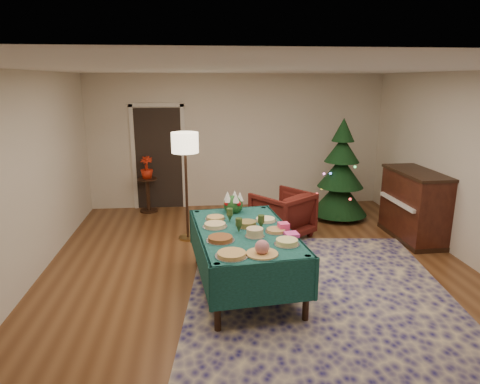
{
  "coord_description": "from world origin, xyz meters",
  "views": [
    {
      "loc": [
        -0.84,
        -5.2,
        2.58
      ],
      "look_at": [
        -0.22,
        0.83,
        0.98
      ],
      "focal_mm": 32.0,
      "sensor_mm": 36.0,
      "label": 1
    }
  ],
  "objects": [
    {
      "name": "platter_4",
      "position": [
        -0.18,
        -0.48,
        0.83
      ],
      "size": [
        0.24,
        0.24,
        0.11
      ],
      "color": "silver",
      "rests_on": "buffet_table"
    },
    {
      "name": "platter_3",
      "position": [
        -0.59,
        -0.58,
        0.8
      ],
      "size": [
        0.33,
        0.33,
        0.05
      ],
      "color": "silver",
      "rests_on": "buffet_table"
    },
    {
      "name": "room_shell",
      "position": [
        0.0,
        0.0,
        1.35
      ],
      "size": [
        7.0,
        7.0,
        7.0
      ],
      "color": "#593319",
      "rests_on": "ground"
    },
    {
      "name": "armchair",
      "position": [
        0.58,
        1.55,
        0.43
      ],
      "size": [
        1.13,
        1.12,
        0.86
      ],
      "primitive_type": "imported",
      "rotation": [
        0.0,
        0.0,
        3.79
      ],
      "color": "#501611",
      "rests_on": "ground"
    },
    {
      "name": "doorway",
      "position": [
        -1.6,
        3.48,
        1.1
      ],
      "size": [
        1.08,
        0.04,
        2.16
      ],
      "color": "black",
      "rests_on": "ground"
    },
    {
      "name": "platter_6",
      "position": [
        -0.63,
        -0.09,
        0.8
      ],
      "size": [
        0.31,
        0.31,
        0.05
      ],
      "color": "silver",
      "rests_on": "buffet_table"
    },
    {
      "name": "buffet_table",
      "position": [
        -0.27,
        -0.25,
        0.62
      ],
      "size": [
        1.37,
        2.11,
        0.78
      ],
      "color": "black",
      "rests_on": "ground"
    },
    {
      "name": "rug",
      "position": [
        0.62,
        -0.73,
        0.01
      ],
      "size": [
        3.65,
        4.53,
        0.02
      ],
      "primitive_type": "cube",
      "rotation": [
        0.0,
        0.0,
        -0.11
      ],
      "color": "#191654",
      "rests_on": "ground"
    },
    {
      "name": "centerpiece",
      "position": [
        -0.34,
        0.52,
        0.91
      ],
      "size": [
        0.28,
        0.28,
        0.32
      ],
      "color": "#1E4C1E",
      "rests_on": "buffet_table"
    },
    {
      "name": "christmas_tree",
      "position": [
        1.85,
        2.42,
        0.86
      ],
      "size": [
        1.39,
        1.39,
        1.91
      ],
      "color": "black",
      "rests_on": "ground"
    },
    {
      "name": "platter_8",
      "position": [
        0.04,
        0.07,
        0.8
      ],
      "size": [
        0.29,
        0.29,
        0.04
      ],
      "color": "silver",
      "rests_on": "buffet_table"
    },
    {
      "name": "gift_box",
      "position": [
        0.2,
        -0.32,
        0.83
      ],
      "size": [
        0.14,
        0.14,
        0.1
      ],
      "primitive_type": "cube",
      "rotation": [
        0.0,
        0.0,
        0.11
      ],
      "color": "#F6447E",
      "rests_on": "buffet_table"
    },
    {
      "name": "potted_plant",
      "position": [
        -1.82,
        3.2,
        0.81
      ],
      "size": [
        0.25,
        0.44,
        0.25
      ],
      "primitive_type": "imported",
      "color": "red",
      "rests_on": "side_table"
    },
    {
      "name": "piano",
      "position": [
        2.7,
        1.22,
        0.56
      ],
      "size": [
        0.66,
        1.34,
        1.15
      ],
      "color": "black",
      "rests_on": "ground"
    },
    {
      "name": "napkin_stack",
      "position": [
        0.26,
        -0.51,
        0.8
      ],
      "size": [
        0.17,
        0.17,
        0.04
      ],
      "primitive_type": "cube",
      "rotation": [
        0.0,
        0.0,
        0.11
      ],
      "color": "#F744A6",
      "rests_on": "buffet_table"
    },
    {
      "name": "side_table",
      "position": [
        -1.82,
        3.2,
        0.33
      ],
      "size": [
        0.38,
        0.38,
        0.69
      ],
      "color": "black",
      "rests_on": "ground"
    },
    {
      "name": "platter_2",
      "position": [
        0.15,
        -0.77,
        0.81
      ],
      "size": [
        0.29,
        0.29,
        0.06
      ],
      "color": "silver",
      "rests_on": "buffet_table"
    },
    {
      "name": "platter_0",
      "position": [
        -0.5,
        -1.04,
        0.8
      ],
      "size": [
        0.36,
        0.36,
        0.05
      ],
      "color": "silver",
      "rests_on": "buffet_table"
    },
    {
      "name": "platter_9",
      "position": [
        -0.61,
        0.21,
        0.8
      ],
      "size": [
        0.27,
        0.27,
        0.04
      ],
      "color": "silver",
      "rests_on": "buffet_table"
    },
    {
      "name": "platter_5",
      "position": [
        0.1,
        -0.35,
        0.8
      ],
      "size": [
        0.27,
        0.27,
        0.04
      ],
      "color": "silver",
      "rests_on": "buffet_table"
    },
    {
      "name": "goblet_0",
      "position": [
        -0.43,
        0.1,
        0.87
      ],
      "size": [
        0.08,
        0.08,
        0.18
      ],
      "color": "#2D471E",
      "rests_on": "buffet_table"
    },
    {
      "name": "goblet_1",
      "position": [
        -0.06,
        -0.22,
        0.87
      ],
      "size": [
        0.08,
        0.08,
        0.18
      ],
      "color": "#2D471E",
      "rests_on": "buffet_table"
    },
    {
      "name": "floor_lamp",
      "position": [
        -1.02,
        1.59,
        1.51
      ],
      "size": [
        0.43,
        0.43,
        1.78
      ],
      "color": "#A57F3F",
      "rests_on": "ground"
    },
    {
      "name": "goblet_2",
      "position": [
        -0.35,
        -0.31,
        0.87
      ],
      "size": [
        0.08,
        0.08,
        0.18
      ],
      "color": "#2D471E",
      "rests_on": "buffet_table"
    },
    {
      "name": "platter_7",
      "position": [
        -0.23,
        -0.13,
        0.81
      ],
      "size": [
        0.27,
        0.27,
        0.07
      ],
      "color": "silver",
      "rests_on": "buffet_table"
    },
    {
      "name": "platter_1",
      "position": [
        -0.17,
        -1.03,
        0.84
      ],
      "size": [
        0.35,
        0.35,
        0.17
      ],
      "color": "silver",
      "rests_on": "buffet_table"
    }
  ]
}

